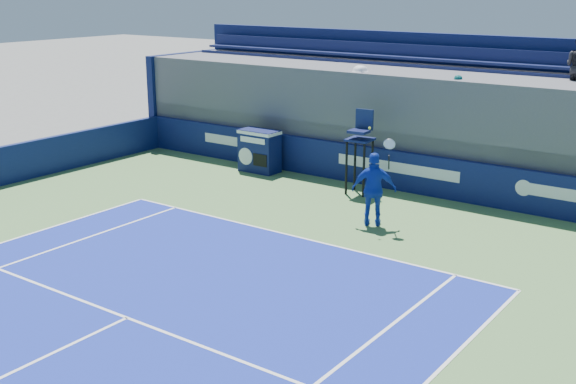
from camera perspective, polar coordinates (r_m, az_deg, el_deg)
The scene contains 5 objects.
back_hoarding at distance 21.77m, azimuth 8.66°, elevation 1.67°, with size 20.40×0.21×1.20m.
match_clock at distance 23.65m, azimuth -2.27°, elevation 3.36°, with size 1.32×0.74×1.40m.
umpire_chair at distance 21.07m, azimuth 5.74°, elevation 3.89°, with size 0.75×0.75×2.48m.
tennis_player at distance 18.36m, azimuth 6.82°, elevation 0.22°, with size 1.20×0.93×2.57m.
stadium_seating at distance 23.30m, azimuth 11.14°, elevation 5.63°, with size 21.00×4.05×4.64m.
Camera 1 is at (9.54, -1.72, 5.96)m, focal length 45.00 mm.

